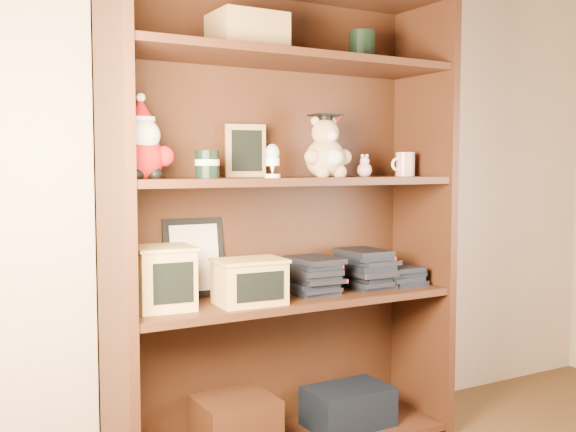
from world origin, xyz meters
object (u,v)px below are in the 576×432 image
bookcase (280,227)px  teacher_mug (405,164)px  grad_teddy_bear (326,152)px  treats_box (164,277)px

bookcase → teacher_mug: size_ratio=16.03×
grad_teddy_bear → teacher_mug: bearing=1.1°
grad_teddy_bear → bookcase: bearing=159.1°
teacher_mug → treats_box: 1.00m
treats_box → grad_teddy_bear: bearing=-0.6°
bookcase → grad_teddy_bear: 0.30m
bookcase → grad_teddy_bear: (0.15, -0.06, 0.26)m
bookcase → treats_box: 0.46m
grad_teddy_bear → teacher_mug: grad_teddy_bear is taller
bookcase → teacher_mug: bookcase is taller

